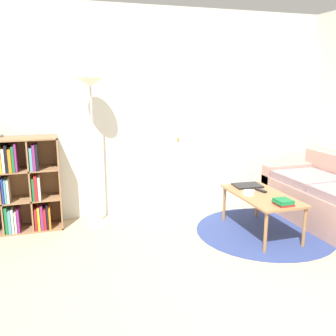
{
  "coord_description": "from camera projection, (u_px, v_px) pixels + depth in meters",
  "views": [
    {
      "loc": [
        -1.28,
        -2.09,
        1.7
      ],
      "look_at": [
        -0.16,
        1.4,
        0.85
      ],
      "focal_mm": 40.0,
      "sensor_mm": 36.0,
      "label": 1
    }
  ],
  "objects": [
    {
      "name": "laptop",
      "position": [
        247.0,
        185.0,
        4.55
      ],
      "size": [
        0.34,
        0.27,
        0.02
      ],
      "color": "black",
      "rests_on": "coffee_table"
    },
    {
      "name": "rug",
      "position": [
        264.0,
        231.0,
        4.35
      ],
      "size": [
        1.58,
        1.58,
        0.01
      ],
      "color": "navy",
      "rests_on": "ground_plane"
    },
    {
      "name": "floor_lamp",
      "position": [
        91.0,
        105.0,
        4.24
      ],
      "size": [
        0.31,
        0.31,
        1.74
      ],
      "color": "#B7B7BC",
      "rests_on": "ground_plane"
    },
    {
      "name": "ground_plane",
      "position": [
        248.0,
        322.0,
        2.71
      ],
      "size": [
        14.0,
        14.0,
        0.0
      ],
      "primitive_type": "plane",
      "color": "tan"
    },
    {
      "name": "wall_back",
      "position": [
        152.0,
        114.0,
        4.8
      ],
      "size": [
        7.75,
        0.11,
        2.6
      ],
      "color": "silver",
      "rests_on": "ground_plane"
    },
    {
      "name": "bowl",
      "position": [
        249.0,
        193.0,
        4.2
      ],
      "size": [
        0.13,
        0.13,
        0.05
      ],
      "color": "silver",
      "rests_on": "coffee_table"
    },
    {
      "name": "coffee_table",
      "position": [
        262.0,
        199.0,
        4.22
      ],
      "size": [
        0.54,
        1.02,
        0.46
      ],
      "color": "#996B42",
      "rests_on": "ground_plane"
    },
    {
      "name": "bookshelf",
      "position": [
        12.0,
        188.0,
        4.26
      ],
      "size": [
        0.98,
        0.34,
        1.09
      ],
      "color": "#936B47",
      "rests_on": "ground_plane"
    },
    {
      "name": "book_stack_on_table",
      "position": [
        283.0,
        202.0,
        3.86
      ],
      "size": [
        0.17,
        0.18,
        0.06
      ],
      "color": "#B21E23",
      "rests_on": "coffee_table"
    },
    {
      "name": "remote",
      "position": [
        261.0,
        191.0,
        4.34
      ],
      "size": [
        0.07,
        0.16,
        0.02
      ],
      "color": "black",
      "rests_on": "coffee_table"
    }
  ]
}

